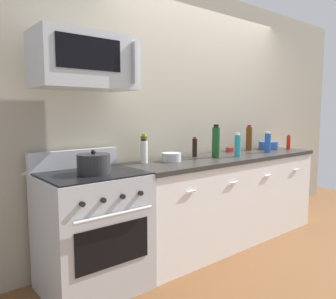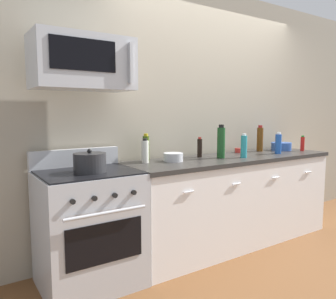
{
  "view_description": "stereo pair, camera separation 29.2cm",
  "coord_description": "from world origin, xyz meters",
  "px_view_note": "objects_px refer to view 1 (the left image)",
  "views": [
    {
      "loc": [
        -2.69,
        -2.29,
        1.38
      ],
      "look_at": [
        -0.85,
        -0.05,
        1.05
      ],
      "focal_mm": 35.48,
      "sensor_mm": 36.0,
      "label": 1
    },
    {
      "loc": [
        -2.46,
        -2.47,
        1.38
      ],
      "look_at": [
        -0.85,
        -0.05,
        1.05
      ],
      "focal_mm": 35.48,
      "sensor_mm": 36.0,
      "label": 2
    }
  ],
  "objects_px": {
    "bottle_wine_green": "(216,142)",
    "bottle_soy_sauce_dark": "(195,147)",
    "bottle_hot_sauce_red": "(288,142)",
    "bottle_soda_blue": "(268,143)",
    "range_oven": "(92,230)",
    "bowl_blue_mixing": "(268,145)",
    "stockpot": "(94,164)",
    "bowl_steel_prep": "(171,157)",
    "microwave": "(85,62)",
    "bottle_dish_soap": "(238,145)",
    "bottle_vinegar_white": "(144,151)",
    "bottle_olive_oil": "(144,148)",
    "bowl_red_small": "(230,149)",
    "bottle_wine_amber": "(249,138)"
  },
  "relations": [
    {
      "from": "range_oven",
      "to": "bottle_dish_soap",
      "type": "xyz_separation_m",
      "value": [
        1.6,
        -0.12,
        0.57
      ]
    },
    {
      "from": "range_oven",
      "to": "bottle_hot_sauce_red",
      "type": "bearing_deg",
      "value": -1.93
    },
    {
      "from": "stockpot",
      "to": "bottle_soy_sauce_dark",
      "type": "bearing_deg",
      "value": 9.47
    },
    {
      "from": "bottle_hot_sauce_red",
      "to": "bottle_soy_sauce_dark",
      "type": "relative_size",
      "value": 0.89
    },
    {
      "from": "microwave",
      "to": "bottle_olive_oil",
      "type": "relative_size",
      "value": 2.85
    },
    {
      "from": "bottle_wine_green",
      "to": "bottle_soy_sauce_dark",
      "type": "bearing_deg",
      "value": 133.02
    },
    {
      "from": "bottle_soda_blue",
      "to": "bowl_red_small",
      "type": "xyz_separation_m",
      "value": [
        -0.28,
        0.31,
        -0.09
      ]
    },
    {
      "from": "microwave",
      "to": "bottle_dish_soap",
      "type": "xyz_separation_m",
      "value": [
        1.6,
        -0.16,
        -0.71
      ]
    },
    {
      "from": "bottle_dish_soap",
      "to": "bottle_vinegar_white",
      "type": "relative_size",
      "value": 1.1
    },
    {
      "from": "bottle_hot_sauce_red",
      "to": "bottle_soda_blue",
      "type": "xyz_separation_m",
      "value": [
        -0.46,
        -0.01,
        0.03
      ]
    },
    {
      "from": "bottle_dish_soap",
      "to": "bottle_olive_oil",
      "type": "relative_size",
      "value": 0.94
    },
    {
      "from": "bottle_wine_green",
      "to": "bowl_red_small",
      "type": "xyz_separation_m",
      "value": [
        0.48,
        0.22,
        -0.13
      ]
    },
    {
      "from": "bottle_dish_soap",
      "to": "bowl_steel_prep",
      "type": "height_order",
      "value": "bottle_dish_soap"
    },
    {
      "from": "range_oven",
      "to": "bottle_wine_amber",
      "type": "bearing_deg",
      "value": 4.36
    },
    {
      "from": "bottle_soda_blue",
      "to": "bowl_steel_prep",
      "type": "distance_m",
      "value": 1.31
    },
    {
      "from": "bottle_wine_amber",
      "to": "stockpot",
      "type": "relative_size",
      "value": 1.24
    },
    {
      "from": "bottle_olive_oil",
      "to": "bowl_red_small",
      "type": "distance_m",
      "value": 1.23
    },
    {
      "from": "microwave",
      "to": "bowl_blue_mixing",
      "type": "relative_size",
      "value": 3.15
    },
    {
      "from": "bottle_hot_sauce_red",
      "to": "bottle_dish_soap",
      "type": "bearing_deg",
      "value": -178.39
    },
    {
      "from": "bottle_soy_sauce_dark",
      "to": "bottle_dish_soap",
      "type": "bearing_deg",
      "value": -37.48
    },
    {
      "from": "bottle_hot_sauce_red",
      "to": "bowl_blue_mixing",
      "type": "xyz_separation_m",
      "value": [
        -0.16,
        0.18,
        -0.04
      ]
    },
    {
      "from": "bottle_hot_sauce_red",
      "to": "bottle_soy_sauce_dark",
      "type": "height_order",
      "value": "bottle_soy_sauce_dark"
    },
    {
      "from": "bowl_blue_mixing",
      "to": "stockpot",
      "type": "bearing_deg",
      "value": -176.63
    },
    {
      "from": "bottle_wine_green",
      "to": "bottle_olive_oil",
      "type": "bearing_deg",
      "value": 164.17
    },
    {
      "from": "bottle_soy_sauce_dark",
      "to": "bowl_steel_prep",
      "type": "xyz_separation_m",
      "value": [
        -0.39,
        -0.09,
        -0.06
      ]
    },
    {
      "from": "bottle_soy_sauce_dark",
      "to": "bowl_steel_prep",
      "type": "distance_m",
      "value": 0.4
    },
    {
      "from": "bottle_wine_amber",
      "to": "bowl_blue_mixing",
      "type": "relative_size",
      "value": 1.29
    },
    {
      "from": "microwave",
      "to": "bottle_wine_amber",
      "type": "bearing_deg",
      "value": 3.17
    },
    {
      "from": "bottle_soy_sauce_dark",
      "to": "bottle_wine_green",
      "type": "bearing_deg",
      "value": -46.98
    },
    {
      "from": "range_oven",
      "to": "stockpot",
      "type": "xyz_separation_m",
      "value": [
        0.0,
        -0.05,
        0.53
      ]
    },
    {
      "from": "bottle_wine_green",
      "to": "bottle_wine_amber",
      "type": "bearing_deg",
      "value": 12.31
    },
    {
      "from": "bottle_hot_sauce_red",
      "to": "stockpot",
      "type": "distance_m",
      "value": 2.61
    },
    {
      "from": "bowl_blue_mixing",
      "to": "bottle_soda_blue",
      "type": "bearing_deg",
      "value": -147.76
    },
    {
      "from": "microwave",
      "to": "bottle_soy_sauce_dark",
      "type": "height_order",
      "value": "microwave"
    },
    {
      "from": "microwave",
      "to": "bottle_olive_oil",
      "type": "xyz_separation_m",
      "value": [
        0.64,
        0.16,
        -0.71
      ]
    },
    {
      "from": "bottle_hot_sauce_red",
      "to": "bottle_soda_blue",
      "type": "relative_size",
      "value": 0.77
    },
    {
      "from": "bottle_wine_green",
      "to": "bottle_soy_sauce_dark",
      "type": "xyz_separation_m",
      "value": [
        -0.15,
        0.16,
        -0.06
      ]
    },
    {
      "from": "bottle_soy_sauce_dark",
      "to": "bottle_soda_blue",
      "type": "bearing_deg",
      "value": -15.47
    },
    {
      "from": "bottle_olive_oil",
      "to": "stockpot",
      "type": "bearing_deg",
      "value": -157.87
    },
    {
      "from": "bottle_vinegar_white",
      "to": "bowl_steel_prep",
      "type": "distance_m",
      "value": 0.28
    },
    {
      "from": "bowl_blue_mixing",
      "to": "bottle_dish_soap",
      "type": "bearing_deg",
      "value": -166.39
    },
    {
      "from": "range_oven",
      "to": "bottle_vinegar_white",
      "type": "height_order",
      "value": "bottle_vinegar_white"
    },
    {
      "from": "range_oven",
      "to": "bowl_red_small",
      "type": "xyz_separation_m",
      "value": [
        1.87,
        0.21,
        0.48
      ]
    },
    {
      "from": "bowl_red_small",
      "to": "bowl_blue_mixing",
      "type": "bearing_deg",
      "value": -11.73
    },
    {
      "from": "range_oven",
      "to": "bowl_blue_mixing",
      "type": "bearing_deg",
      "value": 2.13
    },
    {
      "from": "bowl_red_small",
      "to": "bottle_wine_green",
      "type": "bearing_deg",
      "value": -155.8
    },
    {
      "from": "range_oven",
      "to": "bottle_hot_sauce_red",
      "type": "relative_size",
      "value": 5.85
    },
    {
      "from": "bowl_steel_prep",
      "to": "stockpot",
      "type": "relative_size",
      "value": 0.74
    },
    {
      "from": "bottle_soy_sauce_dark",
      "to": "microwave",
      "type": "bearing_deg",
      "value": -174.98
    },
    {
      "from": "bottle_soda_blue",
      "to": "bowl_steel_prep",
      "type": "height_order",
      "value": "bottle_soda_blue"
    }
  ]
}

